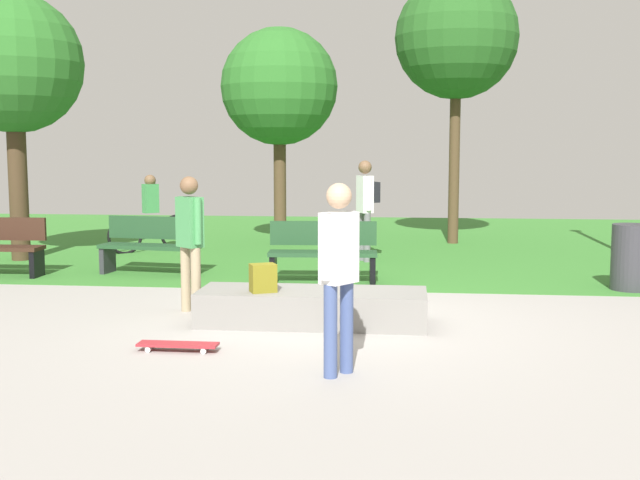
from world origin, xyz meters
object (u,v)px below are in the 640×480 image
(skater_performing_trick, at_px, (339,264))
(skateboard_by_ledge, at_px, (178,345))
(concrete_ledge, at_px, (312,307))
(backpack_on_ledge, at_px, (263,278))
(cyclist_on_bicycle, at_px, (151,219))
(tree_leaning_ash, at_px, (279,88))
(park_bench_center_lawn, at_px, (323,251))
(trash_bin, at_px, (632,257))
(tree_tall_oak, at_px, (457,38))
(pedestrian_with_backpack, at_px, (366,201))
(park_bench_far_left, at_px, (151,244))
(tree_young_birch, at_px, (13,66))
(skater_watching, at_px, (190,234))

(skater_performing_trick, relative_size, skateboard_by_ledge, 2.12)
(concrete_ledge, xyz_separation_m, skateboard_by_ledge, (-1.17, -1.37, -0.13))
(backpack_on_ledge, distance_m, cyclist_on_bicycle, 7.10)
(concrete_ledge, distance_m, tree_leaning_ash, 8.19)
(concrete_ledge, bearing_deg, backpack_on_ledge, -162.35)
(park_bench_center_lawn, bearing_deg, tree_leaning_ash, 106.72)
(park_bench_center_lawn, height_order, trash_bin, trash_bin)
(tree_tall_oak, bearing_deg, tree_leaning_ash, -170.60)
(tree_leaning_ash, bearing_deg, trash_bin, -39.42)
(trash_bin, bearing_deg, skater_performing_trick, -128.53)
(pedestrian_with_backpack, bearing_deg, park_bench_far_left, -151.25)
(backpack_on_ledge, relative_size, tree_young_birch, 0.07)
(backpack_on_ledge, relative_size, skateboard_by_ledge, 0.40)
(skateboard_by_ledge, distance_m, tree_tall_oak, 10.78)
(skater_performing_trick, xyz_separation_m, trash_bin, (3.74, 4.70, -0.53))
(skater_watching, relative_size, park_bench_far_left, 1.01)
(park_bench_far_left, height_order, cyclist_on_bicycle, cyclist_on_bicycle)
(skater_watching, bearing_deg, trash_bin, 20.93)
(skateboard_by_ledge, height_order, tree_young_birch, tree_young_birch)
(concrete_ledge, xyz_separation_m, skater_watching, (-1.55, 0.47, 0.77))
(trash_bin, bearing_deg, skateboard_by_ledge, -143.13)
(pedestrian_with_backpack, relative_size, cyclist_on_bicycle, 1.17)
(backpack_on_ledge, xyz_separation_m, skater_performing_trick, (1.02, -1.86, 0.45))
(backpack_on_ledge, height_order, park_bench_far_left, park_bench_far_left)
(concrete_ledge, xyz_separation_m, backpack_on_ledge, (-0.54, -0.17, 0.35))
(tree_tall_oak, relative_size, cyclist_on_bicycle, 3.64)
(concrete_ledge, distance_m, skater_watching, 1.79)
(concrete_ledge, bearing_deg, cyclist_on_bicycle, 122.65)
(skateboard_by_ledge, height_order, park_bench_center_lawn, park_bench_center_lawn)
(skater_performing_trick, xyz_separation_m, tree_tall_oak, (1.54, 10.06, 3.25))
(tree_young_birch, bearing_deg, trash_bin, -10.93)
(park_bench_center_lawn, bearing_deg, concrete_ledge, -86.35)
(concrete_ledge, distance_m, tree_tall_oak, 9.22)
(skater_watching, bearing_deg, backpack_on_ledge, -32.19)
(skater_performing_trick, height_order, tree_tall_oak, tree_tall_oak)
(skateboard_by_ledge, height_order, tree_leaning_ash, tree_leaning_ash)
(tree_leaning_ash, distance_m, tree_tall_oak, 3.78)
(tree_tall_oak, relative_size, pedestrian_with_backpack, 3.10)
(tree_leaning_ash, relative_size, tree_tall_oak, 0.80)
(concrete_ledge, bearing_deg, tree_young_birch, 141.64)
(tree_young_birch, bearing_deg, skater_performing_trick, -46.47)
(concrete_ledge, bearing_deg, skater_watching, 163.23)
(backpack_on_ledge, height_order, park_bench_center_lawn, park_bench_center_lawn)
(skater_watching, xyz_separation_m, pedestrian_with_backpack, (1.88, 4.67, 0.11))
(concrete_ledge, xyz_separation_m, tree_young_birch, (-5.83, 4.62, 3.24))
(concrete_ledge, distance_m, trash_bin, 5.01)
(tree_leaning_ash, bearing_deg, skater_watching, -89.78)
(park_bench_center_lawn, height_order, tree_leaning_ash, tree_leaning_ash)
(park_bench_center_lawn, relative_size, tree_tall_oak, 0.29)
(park_bench_center_lawn, height_order, tree_young_birch, tree_young_birch)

